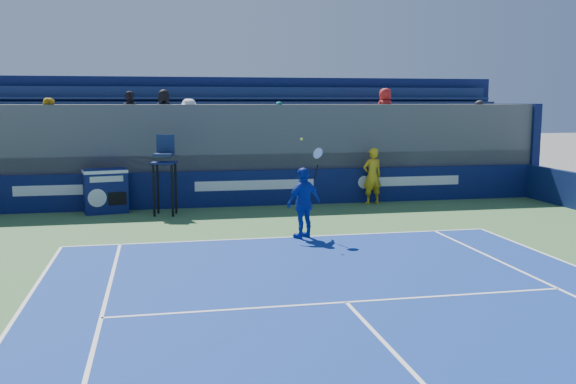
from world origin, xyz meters
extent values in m
imported|color=gold|center=(3.98, 16.70, 0.97)|extent=(0.77, 0.57, 1.91)
cube|color=white|center=(0.00, 11.88, 0.02)|extent=(10.97, 0.07, 0.00)
cube|color=white|center=(0.00, 6.40, 0.02)|extent=(8.23, 0.07, 0.00)
cube|color=#0D1549|center=(0.00, 17.10, 0.60)|extent=(20.40, 0.20, 1.20)
cube|color=white|center=(-6.00, 17.00, 0.72)|extent=(3.20, 0.01, 0.32)
cube|color=white|center=(0.00, 17.00, 0.72)|extent=(4.00, 0.01, 0.32)
cube|color=white|center=(5.50, 17.00, 0.72)|extent=(3.60, 0.01, 0.32)
cylinder|color=white|center=(3.80, 16.99, 0.72)|extent=(0.44, 0.01, 0.44)
cube|color=#101852|center=(-4.78, 16.62, 0.70)|extent=(1.41, 0.94, 1.40)
cube|color=white|center=(-4.78, 16.62, 1.33)|extent=(1.44, 0.97, 0.10)
cylinder|color=silver|center=(-5.01, 16.21, 0.55)|extent=(0.55, 0.13, 0.56)
cube|color=black|center=(-4.42, 16.33, 0.50)|extent=(0.54, 0.13, 0.40)
cube|color=silver|center=(-4.71, 16.27, 1.12)|extent=(0.98, 0.21, 0.18)
cylinder|color=black|center=(-3.30, 15.66, 0.80)|extent=(0.08, 0.08, 1.60)
cylinder|color=black|center=(-2.75, 15.54, 0.80)|extent=(0.08, 0.08, 1.60)
cylinder|color=black|center=(-3.18, 16.20, 0.80)|extent=(0.08, 0.08, 1.60)
cylinder|color=black|center=(-2.63, 16.08, 0.80)|extent=(0.08, 0.08, 1.60)
cube|color=#0F164E|center=(-2.97, 15.87, 1.63)|extent=(0.83, 0.83, 0.06)
cube|color=#132148|center=(-2.99, 15.77, 1.88)|extent=(0.63, 0.56, 0.08)
cube|color=#14234B|center=(-2.91, 16.12, 2.18)|extent=(0.55, 0.18, 0.60)
imported|color=#1431A7|center=(0.46, 11.74, 0.92)|extent=(1.15, 0.90, 1.82)
cylinder|color=black|center=(0.80, 11.84, 1.70)|extent=(0.09, 0.15, 0.39)
torus|color=silver|center=(0.83, 11.78, 2.18)|extent=(0.31, 0.22, 0.29)
cylinder|color=white|center=(0.83, 11.78, 2.18)|extent=(0.26, 0.17, 0.24)
sphere|color=#ECF736|center=(0.36, 11.59, 2.55)|extent=(0.07, 0.07, 0.07)
cube|color=#4E4E53|center=(0.00, 19.00, 1.69)|extent=(20.40, 3.60, 3.38)
cube|color=#4E4E53|center=(0.00, 17.65, 1.48)|extent=(20.40, 0.90, 0.55)
cube|color=#14244C|center=(0.00, 17.55, 1.95)|extent=(20.00, 0.45, 0.08)
cube|color=#14244C|center=(0.00, 17.80, 2.15)|extent=(20.00, 0.06, 0.45)
cube|color=#4E4E53|center=(0.00, 18.55, 2.02)|extent=(20.40, 0.90, 0.55)
cube|color=#14244C|center=(0.00, 18.45, 2.50)|extent=(20.00, 0.45, 0.08)
cube|color=#14244C|center=(0.00, 18.70, 2.70)|extent=(20.00, 0.06, 0.45)
cube|color=#4E4E53|center=(0.00, 19.45, 2.58)|extent=(20.40, 0.90, 0.55)
cube|color=#14244C|center=(0.00, 19.35, 3.05)|extent=(20.00, 0.45, 0.08)
cube|color=#14244C|center=(0.00, 19.60, 3.25)|extent=(20.00, 0.06, 0.45)
cube|color=#4E4E53|center=(0.00, 20.35, 3.13)|extent=(20.40, 0.90, 0.55)
cube|color=#14244C|center=(0.00, 20.25, 3.60)|extent=(20.00, 0.45, 0.08)
cube|color=#14244C|center=(0.00, 20.50, 3.80)|extent=(20.00, 0.06, 0.45)
cube|color=#0C1647|center=(0.00, 20.95, 2.20)|extent=(20.80, 0.30, 4.40)
cube|color=#0C1647|center=(10.35, 19.00, 1.70)|extent=(0.30, 3.90, 3.40)
imported|color=gold|center=(-6.53, 17.60, 2.68)|extent=(0.97, 0.80, 1.82)
imported|color=silver|center=(-2.10, 17.60, 2.67)|extent=(1.26, 0.87, 1.80)
imported|color=teal|center=(0.95, 17.60, 2.62)|extent=(1.00, 0.42, 1.71)
imported|color=#AD1B18|center=(5.05, 18.50, 3.14)|extent=(0.93, 0.75, 1.65)
imported|color=black|center=(8.27, 17.60, 2.65)|extent=(0.70, 0.51, 1.75)
imported|color=black|center=(-2.89, 18.50, 3.11)|extent=(1.47, 0.47, 1.58)
imported|color=black|center=(-4.06, 18.50, 3.07)|extent=(0.80, 0.66, 1.50)
camera|label=1|loc=(-3.14, -3.95, 3.48)|focal=40.00mm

